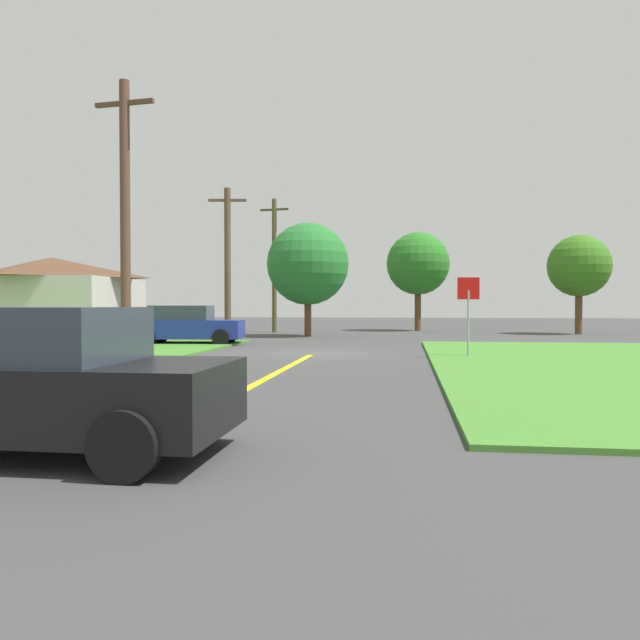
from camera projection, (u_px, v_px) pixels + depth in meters
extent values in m
plane|color=#404040|center=(315.00, 353.00, 21.38)|extent=(120.00, 120.00, 0.00)
cube|color=yellow|center=(262.00, 381.00, 13.46)|extent=(0.20, 14.00, 0.01)
cylinder|color=#9EA0A8|center=(468.00, 324.00, 19.29)|extent=(0.07, 0.07, 2.09)
cube|color=red|center=(468.00, 288.00, 19.27)|extent=(0.68, 0.14, 0.68)
cube|color=black|center=(42.00, 396.00, 6.90)|extent=(4.17, 1.95, 0.76)
cube|color=#2D3842|center=(25.00, 334.00, 6.92)|extent=(2.30, 1.71, 0.60)
cylinder|color=black|center=(194.00, 412.00, 7.64)|extent=(0.68, 0.22, 0.68)
cylinder|color=black|center=(124.00, 446.00, 5.78)|extent=(0.68, 0.22, 0.68)
cube|color=navy|center=(189.00, 329.00, 25.86)|extent=(4.52, 2.14, 0.76)
cube|color=#2D3842|center=(182.00, 313.00, 25.86)|extent=(2.54, 1.76, 0.60)
cylinder|color=black|center=(229.00, 335.00, 26.66)|extent=(0.70, 0.28, 0.68)
cylinder|color=black|center=(221.00, 338.00, 24.93)|extent=(0.70, 0.28, 0.68)
cylinder|color=black|center=(160.00, 335.00, 26.80)|extent=(0.70, 0.28, 0.68)
cylinder|color=black|center=(147.00, 337.00, 25.07)|extent=(0.70, 0.28, 0.68)
cylinder|color=brown|center=(125.00, 223.00, 17.46)|extent=(0.28, 0.28, 7.89)
cube|color=brown|center=(124.00, 103.00, 17.38)|extent=(1.80, 0.33, 0.12)
cylinder|color=brown|center=(228.00, 264.00, 29.66)|extent=(0.31, 0.31, 7.18)
cube|color=brown|center=(227.00, 200.00, 29.59)|extent=(1.80, 0.35, 0.12)
cylinder|color=#4E4A25|center=(274.00, 266.00, 37.72)|extent=(0.28, 0.28, 8.04)
cube|color=#4E4A25|center=(274.00, 210.00, 37.64)|extent=(1.79, 0.42, 0.12)
cylinder|color=brown|center=(418.00, 310.00, 39.70)|extent=(0.40, 0.40, 2.69)
sphere|color=#27741F|center=(418.00, 263.00, 39.63)|extent=(3.97, 3.97, 3.97)
cylinder|color=brown|center=(579.00, 312.00, 35.09)|extent=(0.39, 0.39, 2.46)
sphere|color=#36711A|center=(579.00, 266.00, 35.03)|extent=(3.45, 3.45, 3.45)
cylinder|color=brown|center=(308.00, 317.00, 32.52)|extent=(0.36, 0.36, 2.07)
sphere|color=#25722D|center=(308.00, 264.00, 32.45)|extent=(4.26, 4.26, 4.26)
cube|color=beige|center=(51.00, 308.00, 31.31)|extent=(7.60, 6.99, 2.97)
pyramid|color=brown|center=(51.00, 268.00, 31.27)|extent=(7.60, 6.99, 1.05)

